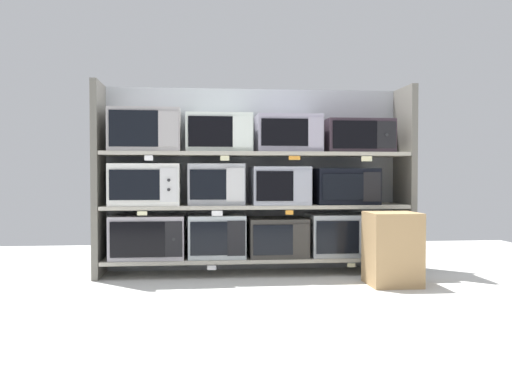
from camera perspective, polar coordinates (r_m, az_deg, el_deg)
The scene contains 29 objects.
ground at distance 3.60m, azimuth 1.67°, elevation -11.14°, with size 6.41×6.00×0.02m, color silver.
back_panel at distance 4.74m, azimuth -0.29°, elevation 1.29°, with size 2.61×0.04×1.51m, color #9EA3A8.
upright_left at distance 4.55m, azimuth -15.67°, elevation 1.21°, with size 0.05×0.43×1.51m, color #68645B.
upright_right at distance 4.79m, azimuth 14.85°, elevation 1.24°, with size 0.05×0.43×1.51m, color #68645B.
shelf_0 at distance 4.56m, azimuth -0.00°, elevation -6.72°, with size 2.41×0.43×0.03m, color #ADA899.
microwave_0 at distance 4.52m, azimuth -10.92°, elevation -4.47°, with size 0.57×0.42×0.34m.
microwave_1 at distance 4.51m, azimuth -4.02°, elevation -4.46°, with size 0.45×0.39×0.34m.
microwave_2 at distance 4.55m, azimuth 2.13°, elevation -4.58°, with size 0.46×0.43×0.31m.
microwave_3 at distance 4.65m, azimuth 8.50°, elevation -4.29°, with size 0.51×0.41×0.34m.
price_tag_0 at distance 4.32m, azimuth -4.52°, elevation -7.67°, with size 0.07×0.00×0.03m, color white.
price_tag_1 at distance 4.48m, azimuth 9.66°, elevation -7.33°, with size 0.06×0.00×0.03m, color beige.
shelf_1 at distance 4.51m, azimuth -0.00°, elevation -1.46°, with size 2.41×0.43×0.03m, color #ADA899.
microwave_4 at distance 4.50m, azimuth -11.15°, elevation 0.76°, with size 0.54×0.43×0.32m.
microwave_5 at distance 4.48m, azimuth -4.08°, elevation 0.79°, with size 0.45×0.34×0.33m.
microwave_6 at distance 4.53m, azimuth 2.39°, elevation 0.65°, with size 0.45×0.43×0.30m.
microwave_7 at distance 4.64m, azimuth 8.96°, elevation 0.58°, with size 0.50×0.41×0.29m.
price_tag_2 at distance 4.29m, azimuth -11.48°, elevation -2.13°, with size 0.07×0.00×0.03m, color beige.
price_tag_3 at distance 4.28m, azimuth -3.97°, elevation -2.17°, with size 0.08×0.00×0.04m, color white.
price_tag_4 at distance 4.33m, azimuth 3.41°, elevation -2.08°, with size 0.06×0.00×0.03m, color orange.
shelf_2 at distance 4.51m, azimuth -0.00°, elevation 3.85°, with size 2.41×0.43×0.03m, color #ADA899.
microwave_8 at distance 4.51m, azimuth -11.14°, elevation 6.13°, with size 0.55×0.42×0.33m.
microwave_9 at distance 4.49m, azimuth -3.80°, elevation 5.97°, with size 0.52×0.36×0.30m.
microwave_10 at distance 4.55m, azimuth 3.27°, elevation 5.90°, with size 0.51×0.36×0.30m.
microwave_11 at distance 4.67m, azimuth 10.18°, elevation 5.57°, with size 0.54×0.42×0.27m.
price_tag_5 at distance 4.28m, azimuth -10.83°, elevation 3.41°, with size 0.06×0.00×0.04m, color white.
price_tag_6 at distance 4.27m, azimuth -3.19°, elevation 3.45°, with size 0.07×0.00×0.04m, color beige.
price_tag_7 at distance 4.33m, azimuth 3.93°, elevation 3.47°, with size 0.09×0.00×0.03m, color orange.
price_tag_8 at distance 4.46m, azimuth 11.17°, elevation 3.33°, with size 0.09×0.00×0.04m, color beige.
shipping_carton at distance 4.18m, azimuth 13.66°, elevation -5.61°, with size 0.35×0.35×0.52m, color tan.
Camera 1 is at (-0.46, -4.48, 0.79)m, focal length 39.43 mm.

